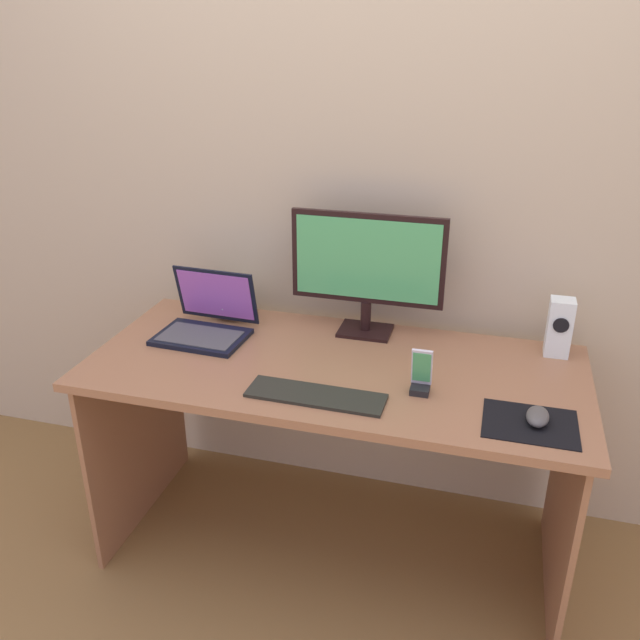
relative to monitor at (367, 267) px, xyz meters
The scene contains 11 objects.
ground_plane 1.01m from the monitor, 100.02° to the right, with size 8.00×8.00×0.00m, color olive.
wall_back 0.32m from the monitor, 104.67° to the left, with size 6.00×0.04×2.50m, color #C2B08F.
desk 0.47m from the monitor, 100.02° to the right, with size 1.56×0.70×0.74m.
monitor is the anchor object (origin of this frame).
speaker_right 0.65m from the monitor, ahead, with size 0.08×0.07×0.19m.
laptop 0.58m from the monitor, 162.70° to the right, with size 0.31×0.27×0.21m.
fishbowl 0.53m from the monitor, behind, with size 0.17×0.17×0.17m, color silver.
keyboard_external 0.53m from the monitor, 96.11° to the right, with size 0.40×0.12×0.01m, color black.
mousepad 0.75m from the monitor, 39.34° to the right, with size 0.25×0.20×0.00m, color black.
mouse 0.75m from the monitor, 37.86° to the right, with size 0.06×0.10×0.04m, color #4D4B47.
phone_in_dock 0.47m from the monitor, 56.12° to the right, with size 0.06×0.06×0.14m.
Camera 1 is at (0.45, -1.79, 1.72)m, focal length 37.07 mm.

